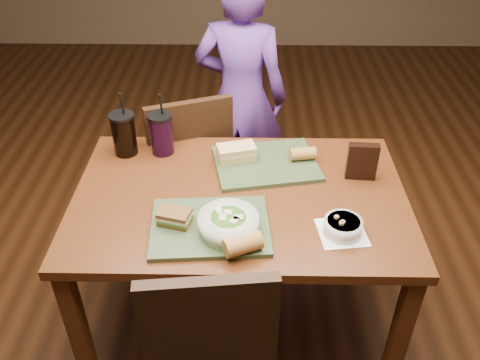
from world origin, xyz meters
The scene contains 15 objects.
ground centered at (0.00, 0.00, 0.00)m, with size 6.00×6.00×0.00m, color #381C0B.
dining_table centered at (0.00, 0.00, 0.66)m, with size 1.30×0.85×0.75m.
chair_far centered at (-0.24, 0.53, 0.52)m, with size 0.52×0.53×0.93m.
diner centered at (-0.01, 0.94, 0.69)m, with size 0.51×0.33×1.39m, color #5F338E.
tray_near centered at (-0.10, -0.20, 0.76)m, with size 0.42×0.32×0.02m, color #334427.
tray_far centered at (0.11, 0.20, 0.76)m, with size 0.42×0.32×0.02m, color #334427.
salad_bowl centered at (-0.04, -0.23, 0.80)m, with size 0.21×0.21×0.07m.
soup_bowl centered at (0.37, -0.22, 0.78)m, with size 0.18×0.18×0.07m.
sandwich_near centered at (-0.23, -0.19, 0.79)m, with size 0.13×0.10×0.05m.
sandwich_far centered at (-0.02, 0.22, 0.80)m, with size 0.17×0.12×0.06m.
baguette_near centered at (0.02, -0.33, 0.80)m, with size 0.06×0.06×0.13m, color #AD7533.
baguette_far centered at (0.26, 0.23, 0.79)m, with size 0.05×0.05×0.11m, color #AD7533.
cup_cola centered at (-0.50, 0.29, 0.85)m, with size 0.11×0.11×0.29m.
cup_berry centered at (-0.34, 0.30, 0.84)m, with size 0.10×0.10×0.28m.
chip_bag centered at (0.49, 0.12, 0.83)m, with size 0.12×0.04×0.16m, color black.
Camera 1 is at (0.03, -1.57, 1.96)m, focal length 38.00 mm.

